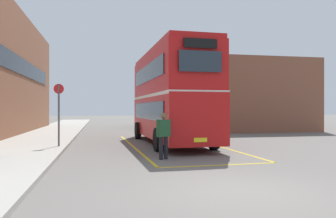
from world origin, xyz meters
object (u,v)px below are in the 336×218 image
Objects in this scene: double_decker_bus at (170,95)px; bus_stop_sign at (59,109)px; single_deck_bus at (157,110)px; pedestrian_boarding at (163,133)px.

double_decker_bus is 5.58m from bus_stop_sign.
double_decker_bus reaches higher than single_deck_bus.
pedestrian_boarding is 5.62m from bus_stop_sign.
pedestrian_boarding is (-1.34, -5.20, -1.55)m from double_decker_bus.
double_decker_bus is 1.05× the size of single_deck_bus.
double_decker_bus is 3.51× the size of bus_stop_sign.
double_decker_bus is 5.59m from pedestrian_boarding.
double_decker_bus reaches higher than pedestrian_boarding.
double_decker_bus reaches higher than bus_stop_sign.
single_deck_bus is 3.35× the size of bus_stop_sign.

